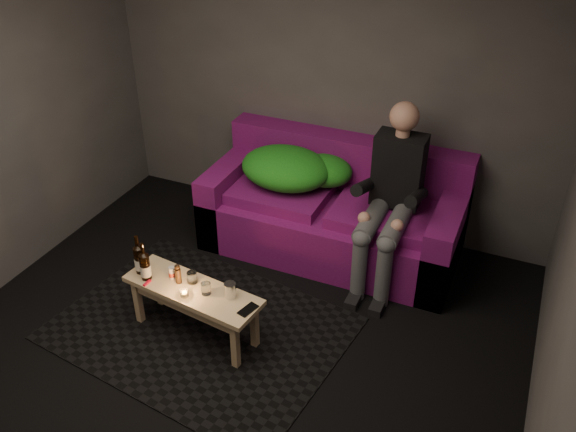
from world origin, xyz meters
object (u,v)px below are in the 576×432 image
(person, at_px, (391,194))
(beer_bottle_b, at_px, (145,266))
(beer_bottle_a, at_px, (140,259))
(sofa, at_px, (334,213))
(coffee_table, at_px, (193,297))
(steel_cup, at_px, (230,290))

(person, distance_m, beer_bottle_b, 1.92)
(beer_bottle_a, distance_m, beer_bottle_b, 0.09)
(sofa, height_order, person, person)
(sofa, bearing_deg, coffee_table, -109.98)
(coffee_table, bearing_deg, sofa, 70.02)
(person, distance_m, steel_cup, 1.48)
(sofa, height_order, steel_cup, sofa)
(sofa, relative_size, steel_cup, 18.95)
(sofa, xyz_separation_m, person, (0.51, -0.17, 0.41))
(beer_bottle_b, bearing_deg, sofa, 59.23)
(person, height_order, steel_cup, person)
(person, bearing_deg, beer_bottle_b, -136.87)
(sofa, xyz_separation_m, steel_cup, (-0.24, -1.42, 0.14))
(coffee_table, height_order, beer_bottle_b, beer_bottle_b)
(beer_bottle_b, bearing_deg, coffee_table, 5.07)
(steel_cup, bearing_deg, person, 58.85)
(sofa, distance_m, steel_cup, 1.45)
(person, relative_size, steel_cup, 12.65)
(sofa, bearing_deg, beer_bottle_a, -123.86)
(sofa, relative_size, person, 1.50)
(beer_bottle_b, height_order, steel_cup, beer_bottle_b)
(coffee_table, xyz_separation_m, steel_cup, (0.29, 0.03, 0.13))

